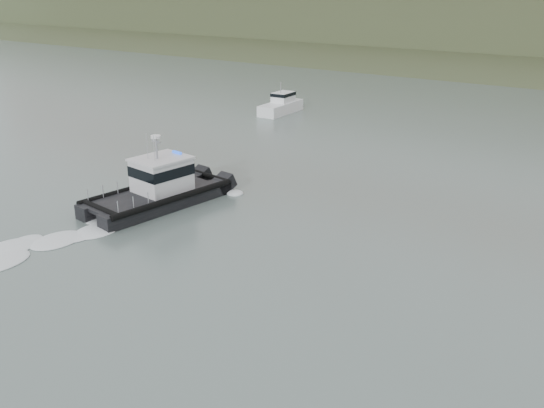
# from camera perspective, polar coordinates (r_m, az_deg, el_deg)

# --- Properties ---
(ground) EXTENTS (400.00, 400.00, 0.00)m
(ground) POSITION_cam_1_polar(r_m,az_deg,el_deg) (27.81, -12.19, -9.50)
(ground) COLOR #4E5D58
(ground) RESTS_ON ground
(patrol_boat) EXTENTS (4.70, 10.12, 4.74)m
(patrol_boat) POSITION_cam_1_polar(r_m,az_deg,el_deg) (39.46, -10.61, 1.56)
(patrol_boat) COLOR black
(patrol_boat) RESTS_ON ground
(motorboat) EXTENTS (2.53, 6.48, 3.50)m
(motorboat) POSITION_cam_1_polar(r_m,az_deg,el_deg) (67.18, 0.89, 9.30)
(motorboat) COLOR white
(motorboat) RESTS_ON ground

